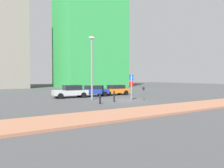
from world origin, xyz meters
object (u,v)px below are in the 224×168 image
object	(u,v)px
parking_meter	(143,92)
traffic_bollard_mid	(100,99)
parked_car_blue	(93,91)
traffic_bollard_near	(114,96)
parked_car_orange	(115,90)
street_lamp	(92,62)
parked_car_silver	(71,91)
parking_sign_post	(131,84)

from	to	relation	value
parking_meter	traffic_bollard_mid	size ratio (longest dim) A/B	1.41
parking_meter	traffic_bollard_mid	bearing A→B (deg)	-176.79
parked_car_blue	traffic_bollard_near	world-z (taller)	parked_car_blue
traffic_bollard_mid	parked_car_orange	bearing A→B (deg)	49.70
street_lamp	parked_car_orange	bearing A→B (deg)	34.58
parked_car_silver	traffic_bollard_mid	distance (m)	6.86
parking_sign_post	parking_meter	xyz separation A→B (m)	(1.25, -0.45, -0.78)
parked_car_orange	parking_meter	world-z (taller)	parking_meter
street_lamp	parking_sign_post	bearing A→B (deg)	-41.99
street_lamp	traffic_bollard_near	xyz separation A→B (m)	(0.99, -2.90, -3.44)
parked_car_silver	parking_meter	bearing A→B (deg)	-49.74
parked_car_silver	parking_meter	world-z (taller)	parked_car_silver
parked_car_orange	traffic_bollard_mid	distance (m)	9.25
parking_meter	street_lamp	distance (m)	6.27
parking_sign_post	street_lamp	distance (m)	4.79
parked_car_silver	traffic_bollard_mid	xyz separation A→B (m)	(0.26, -6.85, -0.28)
traffic_bollard_near	traffic_bollard_mid	distance (m)	2.01
parked_car_blue	parking_meter	xyz separation A→B (m)	(2.66, -6.65, 0.16)
parked_car_orange	traffic_bollard_mid	world-z (taller)	parked_car_orange
parking_meter	parking_sign_post	bearing A→B (deg)	160.26
parked_car_silver	parked_car_orange	world-z (taller)	parked_car_silver
parked_car_orange	traffic_bollard_near	size ratio (longest dim) A/B	3.77
parking_sign_post	street_lamp	size ratio (longest dim) A/B	0.40
street_lamp	traffic_bollard_near	distance (m)	4.61
parking_sign_post	street_lamp	bearing A→B (deg)	138.01
parked_car_blue	traffic_bollard_mid	size ratio (longest dim) A/B	4.23
traffic_bollard_near	parked_car_orange	bearing A→B (deg)	57.46
parking_sign_post	parked_car_blue	bearing A→B (deg)	102.79
street_lamp	traffic_bollard_near	bearing A→B (deg)	-71.12
parked_car_blue	street_lamp	world-z (taller)	street_lamp
parked_car_orange	parked_car_blue	bearing A→B (deg)	-178.16
parking_sign_post	traffic_bollard_mid	bearing A→B (deg)	-169.53
parked_car_orange	traffic_bollard_near	xyz separation A→B (m)	(-4.08, -6.40, -0.19)
parked_car_blue	parking_meter	bearing A→B (deg)	-68.21
street_lamp	traffic_bollard_mid	size ratio (longest dim) A/B	6.93
parked_car_silver	traffic_bollard_near	bearing A→B (deg)	-70.73
street_lamp	traffic_bollard_mid	world-z (taller)	street_lamp
parked_car_orange	parking_sign_post	bearing A→B (deg)	-107.17
parking_meter	street_lamp	world-z (taller)	street_lamp
parked_car_orange	street_lamp	size ratio (longest dim) A/B	0.59
parking_sign_post	parking_meter	size ratio (longest dim) A/B	1.95
street_lamp	traffic_bollard_near	size ratio (longest dim) A/B	6.33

